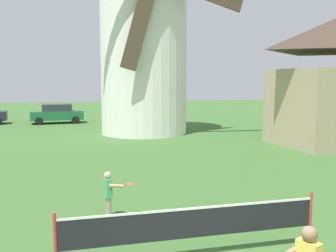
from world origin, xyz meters
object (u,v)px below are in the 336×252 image
object	(u,v)px
windmill	(144,28)
tennis_net	(194,223)
parked_car_green	(57,113)
player_far	(109,192)

from	to	relation	value
windmill	tennis_net	size ratio (longest dim) A/B	2.90
parked_car_green	tennis_net	bearing A→B (deg)	-81.89
windmill	player_far	bearing A→B (deg)	-103.57
player_far	parked_car_green	xyz separation A→B (m)	(-2.20, 22.55, 0.14)
windmill	parked_car_green	bearing A→B (deg)	127.98
windmill	parked_car_green	world-z (taller)	windmill
player_far	tennis_net	bearing A→B (deg)	-60.91
tennis_net	player_far	bearing A→B (deg)	119.09
tennis_net	player_far	world-z (taller)	player_far
windmill	player_far	distance (m)	16.67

